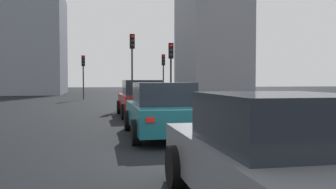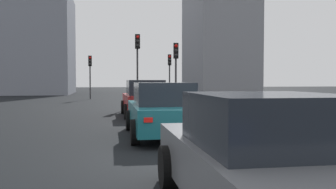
{
  "view_description": "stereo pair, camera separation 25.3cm",
  "coord_description": "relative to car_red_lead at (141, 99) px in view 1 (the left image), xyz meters",
  "views": [
    {
      "loc": [
        -7.14,
        1.98,
        1.6
      ],
      "look_at": [
        2.37,
        0.02,
        1.22
      ],
      "focal_mm": 38.09,
      "sensor_mm": 36.0,
      "label": 1
    },
    {
      "loc": [
        -7.19,
        1.73,
        1.6
      ],
      "look_at": [
        2.37,
        0.02,
        1.22
      ],
      "focal_mm": 38.09,
      "sensor_mm": 36.0,
      "label": 2
    }
  ],
  "objects": [
    {
      "name": "ground_plane",
      "position": [
        -8.68,
        0.05,
        -0.87
      ],
      "size": [
        160.0,
        160.0,
        0.2
      ],
      "primitive_type": "cube",
      "color": "black"
    },
    {
      "name": "traffic_light_near_left",
      "position": [
        13.15,
        -3.56,
        1.94
      ],
      "size": [
        0.32,
        0.3,
        3.76
      ],
      "rotation": [
        0.0,
        0.0,
        3.03
      ],
      "color": "#2D2D30",
      "rests_on": "ground_plane"
    },
    {
      "name": "traffic_light_near_right",
      "position": [
        4.49,
        -2.34,
        1.96
      ],
      "size": [
        0.32,
        0.3,
        3.78
      ],
      "rotation": [
        0.0,
        0.0,
        3.04
      ],
      "color": "#2D2D30",
      "rests_on": "ground_plane"
    },
    {
      "name": "car_teal_second",
      "position": [
        -5.85,
        0.15,
        -0.03
      ],
      "size": [
        4.37,
        2.02,
        1.54
      ],
      "rotation": [
        0.0,
        0.0,
        -0.02
      ],
      "color": "#19606B",
      "rests_on": "ground_plane"
    },
    {
      "name": "building_facade_left",
      "position": [
        31.81,
        -13.95,
        6.91
      ],
      "size": [
        11.86,
        7.84,
        15.37
      ],
      "primitive_type": "cube",
      "color": "gray",
      "rests_on": "ground_plane"
    },
    {
      "name": "building_facade_center",
      "position": [
        29.52,
        10.05,
        5.25
      ],
      "size": [
        11.44,
        8.82,
        12.04
      ],
      "primitive_type": "cube",
      "color": "gray",
      "rests_on": "ground_plane"
    },
    {
      "name": "car_red_lead",
      "position": [
        0.0,
        0.0,
        0.0
      ],
      "size": [
        4.23,
        1.98,
        1.62
      ],
      "rotation": [
        0.0,
        0.0,
        -0.0
      ],
      "color": "maroon",
      "rests_on": "ground_plane"
    },
    {
      "name": "car_grey_third",
      "position": [
        -12.09,
        0.03,
        -0.07
      ],
      "size": [
        4.15,
        2.0,
        1.45
      ],
      "rotation": [
        0.0,
        0.0,
        -0.02
      ],
      "color": "slate",
      "rests_on": "ground_plane"
    },
    {
      "name": "traffic_light_far_right",
      "position": [
        15.34,
        2.96,
        1.92
      ],
      "size": [
        0.33,
        0.3,
        3.73
      ],
      "rotation": [
        0.0,
        0.0,
        3.27
      ],
      "color": "#2D2D30",
      "rests_on": "ground_plane"
    },
    {
      "name": "traffic_light_far_left",
      "position": [
        6.41,
        -0.28,
        2.44
      ],
      "size": [
        0.33,
        0.3,
        4.48
      ],
      "rotation": [
        0.0,
        0.0,
        3.27
      ],
      "color": "#2D2D30",
      "rests_on": "ground_plane"
    }
  ]
}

